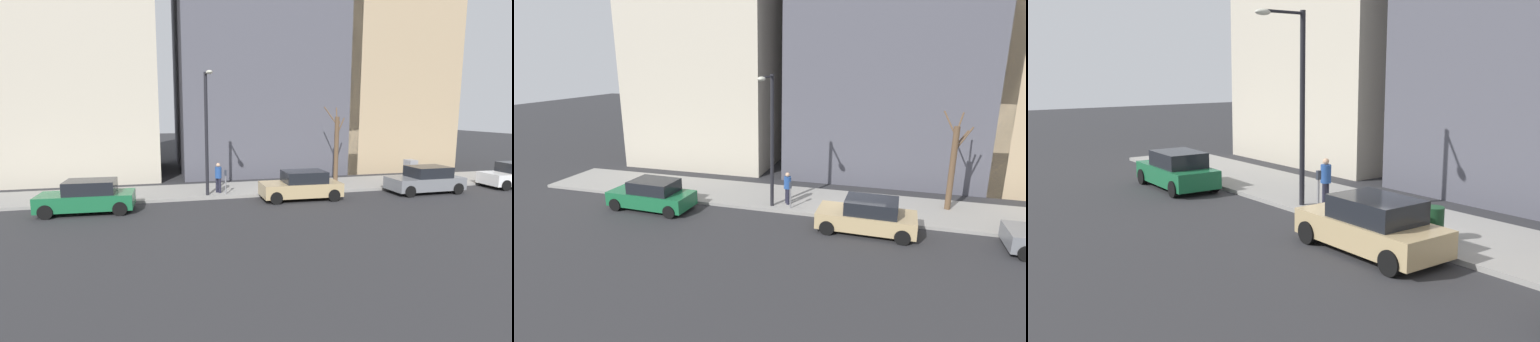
# 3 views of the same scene
# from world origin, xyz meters

# --- Properties ---
(ground_plane) EXTENTS (120.00, 120.00, 0.00)m
(ground_plane) POSITION_xyz_m (0.00, 0.00, 0.00)
(ground_plane) COLOR #2B2B2D
(sidewalk) EXTENTS (4.00, 36.00, 0.15)m
(sidewalk) POSITION_xyz_m (2.00, 0.00, 0.07)
(sidewalk) COLOR gray
(sidewalk) RESTS_ON ground
(parked_car_grey) EXTENTS (1.97, 4.22, 1.52)m
(parked_car_grey) POSITION_xyz_m (-1.14, -8.00, 0.74)
(parked_car_grey) COLOR slate
(parked_car_grey) RESTS_ON ground
(parked_car_tan) EXTENTS (2.02, 4.25, 1.52)m
(parked_car_tan) POSITION_xyz_m (-1.01, -0.51, 0.74)
(parked_car_tan) COLOR tan
(parked_car_tan) RESTS_ON ground
(parked_car_green) EXTENTS (2.07, 4.27, 1.52)m
(parked_car_green) POSITION_xyz_m (-1.25, 10.03, 0.74)
(parked_car_green) COLOR #196038
(parked_car_green) RESTS_ON ground
(parking_meter) EXTENTS (0.14, 0.10, 1.35)m
(parking_meter) POSITION_xyz_m (0.45, 3.30, 0.98)
(parking_meter) COLOR slate
(parking_meter) RESTS_ON sidewalk
(utility_box) EXTENTS (0.83, 0.61, 1.43)m
(utility_box) POSITION_xyz_m (1.30, -8.71, 0.85)
(utility_box) COLOR #A8A399
(utility_box) RESTS_ON sidewalk
(streetlamp) EXTENTS (1.97, 0.32, 6.50)m
(streetlamp) POSITION_xyz_m (0.28, 4.28, 4.02)
(streetlamp) COLOR black
(streetlamp) RESTS_ON sidewalk
(bare_tree) EXTENTS (1.18, 1.43, 4.77)m
(bare_tree) POSITION_xyz_m (2.64, -4.20, 2.39)
(bare_tree) COLOR brown
(bare_tree) RESTS_ON sidewalk
(trash_bin) EXTENTS (0.56, 0.56, 0.90)m
(trash_bin) POSITION_xyz_m (0.90, -1.01, 0.60)
(trash_bin) COLOR #14381E
(trash_bin) RESTS_ON sidewalk
(pedestrian_near_meter) EXTENTS (0.37, 0.36, 1.66)m
(pedestrian_near_meter) POSITION_xyz_m (1.04, 3.61, 1.09)
(pedestrian_near_meter) COLOR #1E1E2D
(pedestrian_near_meter) RESTS_ON sidewalk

